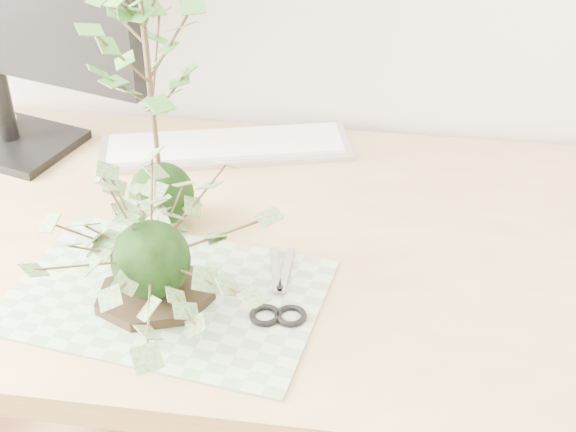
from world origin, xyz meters
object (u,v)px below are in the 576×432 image
Objects in this scene: desk at (234,280)px; ivy_kokedama at (147,229)px; maple_kokedama at (146,45)px; keyboard at (226,146)px.

ivy_kokedama reaches higher than desk.
maple_kokedama reaches higher than desk.
maple_kokedama is at bearing -116.53° from keyboard.
ivy_kokedama is at bearing -105.89° from keyboard.
maple_kokedama is at bearing 171.17° from desk.
keyboard is at bearing 103.90° from desk.
desk is 0.38m from maple_kokedama.
desk is at bearing 68.60° from ivy_kokedama.
desk is 5.53× the size of ivy_kokedama.
maple_kokedama is 0.89× the size of keyboard.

